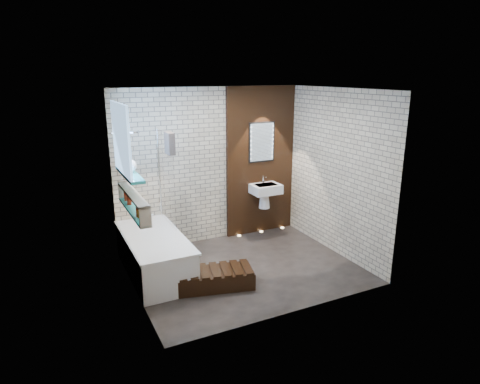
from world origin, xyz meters
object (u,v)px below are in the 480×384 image
bath_screen (166,179)px  led_mirror (262,142)px  washbasin (265,192)px  bathtub (155,254)px  walnut_step (215,279)px

bath_screen → led_mirror: (1.82, 0.34, 0.37)m
bath_screen → washbasin: (1.82, 0.18, -0.49)m
bathtub → led_mirror: led_mirror is taller
bath_screen → walnut_step: (0.27, -1.19, -1.17)m
washbasin → walnut_step: bearing=-138.4°
bathtub → bath_screen: bearing=51.1°
washbasin → walnut_step: 2.18m
led_mirror → bathtub: bearing=-160.2°
washbasin → walnut_step: (-1.55, -1.37, -0.67)m
walnut_step → washbasin: bearing=41.6°
washbasin → bathtub: bearing=-164.0°
washbasin → walnut_step: washbasin is taller
bathtub → walnut_step: 0.99m
bathtub → washbasin: size_ratio=3.00×
bath_screen → washbasin: bearing=5.8°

